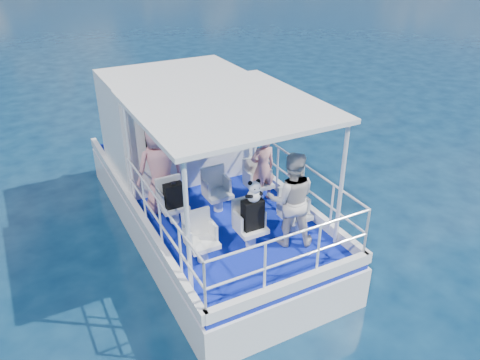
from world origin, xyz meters
name	(u,v)px	position (x,y,z in m)	size (l,w,h in m)	color
ground	(224,253)	(0.00, 0.00, 0.00)	(2000.00, 2000.00, 0.00)	#08203B
hull	(203,228)	(0.00, 1.00, 0.00)	(3.00, 7.00, 1.60)	white
deck	(202,194)	(0.00, 1.00, 0.85)	(2.90, 6.90, 0.10)	#0B199B
cabin	(176,122)	(0.00, 2.30, 2.00)	(2.85, 2.00, 2.20)	white
canopy	(226,106)	(0.00, -0.20, 3.14)	(3.00, 3.20, 0.08)	white
canopy_posts	(228,169)	(0.00, -0.25, 2.00)	(2.77, 2.97, 2.20)	white
railings	(237,206)	(0.00, -0.58, 1.40)	(2.84, 3.59, 1.00)	white
seat_port_fwd	(174,213)	(-0.90, 0.20, 1.09)	(0.48, 0.46, 0.38)	silver
seat_center_fwd	(218,201)	(0.00, 0.20, 1.09)	(0.48, 0.46, 0.38)	silver
seat_stbd_fwd	(259,191)	(0.90, 0.20, 1.09)	(0.48, 0.46, 0.38)	silver
seat_port_aft	(202,251)	(-0.90, -1.10, 1.09)	(0.48, 0.46, 0.38)	silver
seat_center_aft	(251,236)	(0.00, -1.10, 1.09)	(0.48, 0.46, 0.38)	silver
seat_stbd_aft	(295,222)	(0.90, -1.10, 1.09)	(0.48, 0.46, 0.38)	silver
passenger_port_fwd	(160,168)	(-0.93, 0.72, 1.81)	(0.68, 0.48, 1.81)	#D58A92
passenger_stbd_fwd	(263,168)	(0.95, 0.15, 1.61)	(0.52, 0.34, 1.43)	pink
passenger_stbd_aft	(291,199)	(0.64, -1.31, 1.75)	(0.82, 0.64, 1.70)	silver
backpack_port	(174,195)	(-0.90, 0.13, 1.51)	(0.34, 0.19, 0.45)	black
backpack_center	(253,214)	(0.01, -1.14, 1.54)	(0.35, 0.20, 0.53)	black
compact_camera	(173,183)	(-0.90, 0.11, 1.76)	(0.09, 0.06, 0.06)	black
panda	(254,191)	(0.01, -1.16, 2.00)	(0.25, 0.21, 0.39)	white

